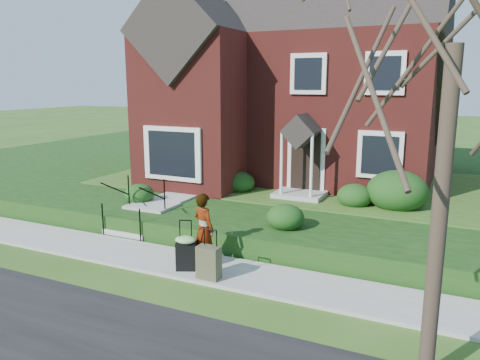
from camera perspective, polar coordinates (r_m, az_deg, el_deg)
The scene contains 11 objects.
ground at distance 11.56m, azimuth -7.12°, elevation -10.24°, with size 120.00×120.00×0.00m, color #2D5119.
sidewalk at distance 11.55m, azimuth -7.13°, elevation -10.06°, with size 60.00×1.60×0.08m, color #9E9B93.
terrace at distance 20.40m, azimuth 19.64°, elevation -0.28°, with size 44.00×20.00×0.60m, color #13370F.
walkway at distance 16.71m, azimuth -5.29°, elevation -1.02°, with size 1.20×6.00×0.06m, color #9E9B93.
main_house at distance 19.60m, azimuth 7.57°, elevation 14.44°, with size 10.40×10.20×9.40m.
front_steps at distance 14.21m, azimuth -11.75°, elevation -4.17°, with size 1.40×2.02×1.50m.
foundation_shrubs at distance 15.13m, azimuth 6.27°, elevation -0.49°, with size 9.99×4.74×1.27m.
woman at distance 11.12m, azimuth -4.43°, elevation -5.95°, with size 0.63×0.41×1.72m, color #999999.
suitcase_black at distance 10.91m, azimuth -6.64°, elevation -8.58°, with size 0.61×0.56×1.18m.
suitcase_olive at distance 10.43m, azimuth -3.83°, elevation -10.00°, with size 0.52×0.30×1.11m.
tree_verge at distance 6.87m, azimuth 25.08°, elevation 18.62°, with size 5.27×5.27×7.53m.
Camera 1 is at (5.81, -9.02, 4.32)m, focal length 35.00 mm.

